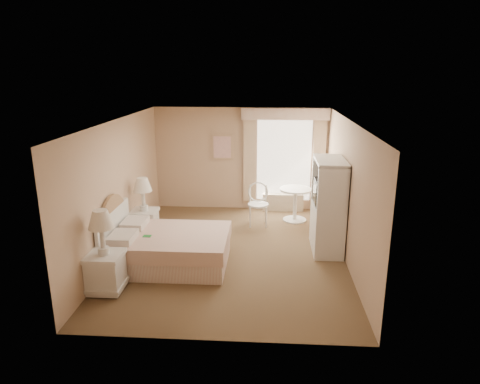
# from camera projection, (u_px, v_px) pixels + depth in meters

# --- Properties ---
(room) EXTENTS (4.21, 5.51, 2.51)m
(room) POSITION_uv_depth(u_px,v_px,m) (231.00, 190.00, 7.81)
(room) COLOR brown
(room) RESTS_ON ground
(window) EXTENTS (2.05, 0.22, 2.51)m
(window) POSITION_uv_depth(u_px,v_px,m) (284.00, 157.00, 10.26)
(window) COLOR white
(window) RESTS_ON room
(framed_art) EXTENTS (0.52, 0.04, 0.62)m
(framed_art) POSITION_uv_depth(u_px,v_px,m) (222.00, 147.00, 10.36)
(framed_art) COLOR tan
(framed_art) RESTS_ON room
(bed) EXTENTS (2.06, 1.54, 1.36)m
(bed) POSITION_uv_depth(u_px,v_px,m) (166.00, 247.00, 7.60)
(bed) COLOR tan
(bed) RESTS_ON room
(nightstand_near) EXTENTS (0.55, 0.55, 1.33)m
(nightstand_near) POSITION_uv_depth(u_px,v_px,m) (105.00, 262.00, 6.61)
(nightstand_near) COLOR silver
(nightstand_near) RESTS_ON room
(nightstand_far) EXTENTS (0.52, 0.52, 1.27)m
(nightstand_far) POSITION_uv_depth(u_px,v_px,m) (144.00, 216.00, 8.72)
(nightstand_far) COLOR silver
(nightstand_far) RESTS_ON room
(round_table) EXTENTS (0.72, 0.72, 0.77)m
(round_table) POSITION_uv_depth(u_px,v_px,m) (295.00, 199.00, 9.76)
(round_table) COLOR silver
(round_table) RESTS_ON room
(cafe_chair) EXTENTS (0.48, 0.48, 0.95)m
(cafe_chair) POSITION_uv_depth(u_px,v_px,m) (258.00, 201.00, 9.52)
(cafe_chair) COLOR silver
(cafe_chair) RESTS_ON room
(armoire) EXTENTS (0.54, 1.07, 1.79)m
(armoire) POSITION_uv_depth(u_px,v_px,m) (328.00, 213.00, 8.10)
(armoire) COLOR silver
(armoire) RESTS_ON room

